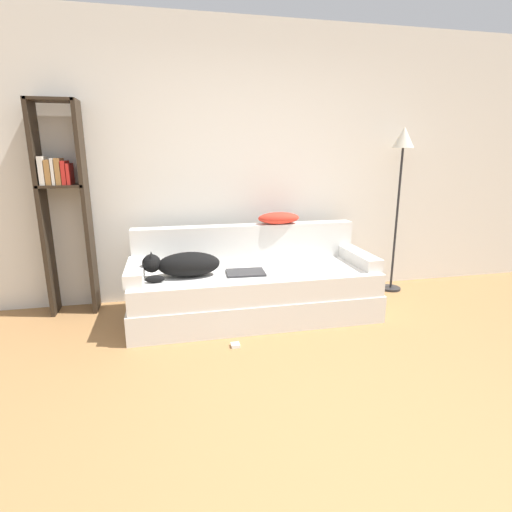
{
  "coord_description": "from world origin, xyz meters",
  "views": [
    {
      "loc": [
        -0.75,
        -1.62,
        1.47
      ],
      "look_at": [
        -0.01,
        1.67,
        0.59
      ],
      "focal_mm": 28.0,
      "sensor_mm": 36.0,
      "label": 1
    }
  ],
  "objects_px": {
    "couch": "(254,293)",
    "power_adapter": "(235,345)",
    "bookshelf": "(63,198)",
    "laptop": "(246,273)",
    "dog": "(184,264)",
    "throw_pillow": "(279,218)",
    "floor_lamp": "(402,160)"
  },
  "relations": [
    {
      "from": "throw_pillow",
      "to": "bookshelf",
      "type": "relative_size",
      "value": 0.21
    },
    {
      "from": "throw_pillow",
      "to": "floor_lamp",
      "type": "bearing_deg",
      "value": 1.57
    },
    {
      "from": "couch",
      "to": "bookshelf",
      "type": "xyz_separation_m",
      "value": [
        -1.64,
        0.48,
        0.86
      ]
    },
    {
      "from": "throw_pillow",
      "to": "laptop",
      "type": "bearing_deg",
      "value": -133.06
    },
    {
      "from": "throw_pillow",
      "to": "power_adapter",
      "type": "relative_size",
      "value": 6.24
    },
    {
      "from": "dog",
      "to": "bookshelf",
      "type": "distance_m",
      "value": 1.27
    },
    {
      "from": "couch",
      "to": "bookshelf",
      "type": "height_order",
      "value": "bookshelf"
    },
    {
      "from": "floor_lamp",
      "to": "laptop",
      "type": "bearing_deg",
      "value": -164.28
    },
    {
      "from": "power_adapter",
      "to": "couch",
      "type": "bearing_deg",
      "value": 64.82
    },
    {
      "from": "laptop",
      "to": "bookshelf",
      "type": "xyz_separation_m",
      "value": [
        -1.55,
        0.59,
        0.62
      ]
    },
    {
      "from": "bookshelf",
      "to": "couch",
      "type": "bearing_deg",
      "value": -16.22
    },
    {
      "from": "couch",
      "to": "dog",
      "type": "xyz_separation_m",
      "value": [
        -0.62,
        -0.08,
        0.33
      ]
    },
    {
      "from": "bookshelf",
      "to": "floor_lamp",
      "type": "bearing_deg",
      "value": -1.71
    },
    {
      "from": "laptop",
      "to": "bookshelf",
      "type": "distance_m",
      "value": 1.77
    },
    {
      "from": "couch",
      "to": "throw_pillow",
      "type": "relative_size",
      "value": 5.37
    },
    {
      "from": "laptop",
      "to": "floor_lamp",
      "type": "height_order",
      "value": "floor_lamp"
    },
    {
      "from": "couch",
      "to": "laptop",
      "type": "xyz_separation_m",
      "value": [
        -0.1,
        -0.11,
        0.23
      ]
    },
    {
      "from": "couch",
      "to": "floor_lamp",
      "type": "xyz_separation_m",
      "value": [
        1.63,
        0.38,
        1.18
      ]
    },
    {
      "from": "floor_lamp",
      "to": "power_adapter",
      "type": "bearing_deg",
      "value": -153.26
    },
    {
      "from": "couch",
      "to": "laptop",
      "type": "bearing_deg",
      "value": -131.9
    },
    {
      "from": "bookshelf",
      "to": "power_adapter",
      "type": "height_order",
      "value": "bookshelf"
    },
    {
      "from": "dog",
      "to": "laptop",
      "type": "height_order",
      "value": "dog"
    },
    {
      "from": "dog",
      "to": "laptop",
      "type": "distance_m",
      "value": 0.54
    },
    {
      "from": "dog",
      "to": "power_adapter",
      "type": "height_order",
      "value": "dog"
    },
    {
      "from": "floor_lamp",
      "to": "power_adapter",
      "type": "xyz_separation_m",
      "value": [
        -1.91,
        -0.96,
        -1.39
      ]
    },
    {
      "from": "couch",
      "to": "throw_pillow",
      "type": "bearing_deg",
      "value": 46.58
    },
    {
      "from": "laptop",
      "to": "power_adapter",
      "type": "distance_m",
      "value": 0.67
    },
    {
      "from": "couch",
      "to": "power_adapter",
      "type": "height_order",
      "value": "couch"
    },
    {
      "from": "bookshelf",
      "to": "power_adapter",
      "type": "bearing_deg",
      "value": -37.73
    },
    {
      "from": "laptop",
      "to": "floor_lamp",
      "type": "distance_m",
      "value": 2.03
    },
    {
      "from": "power_adapter",
      "to": "bookshelf",
      "type": "bearing_deg",
      "value": 142.27
    },
    {
      "from": "dog",
      "to": "laptop",
      "type": "xyz_separation_m",
      "value": [
        0.53,
        -0.03,
        -0.1
      ]
    }
  ]
}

